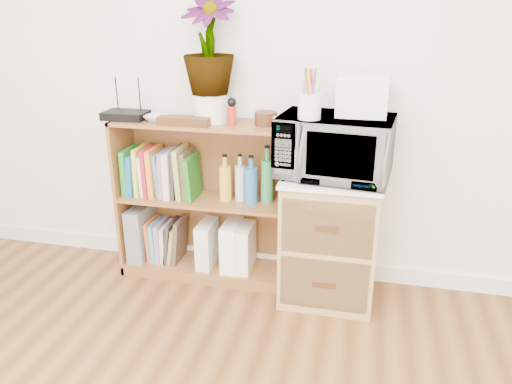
% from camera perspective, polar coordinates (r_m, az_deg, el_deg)
% --- Properties ---
extents(skirting_board, '(4.00, 0.02, 0.10)m').
position_cam_1_polar(skirting_board, '(3.16, 1.15, -7.86)').
color(skirting_board, white).
rests_on(skirting_board, ground).
extents(bookshelf, '(1.00, 0.30, 0.95)m').
position_cam_1_polar(bookshelf, '(2.94, -6.03, -1.08)').
color(bookshelf, brown).
rests_on(bookshelf, ground).
extents(wicker_unit, '(0.50, 0.45, 0.70)m').
position_cam_1_polar(wicker_unit, '(2.79, 8.38, -5.31)').
color(wicker_unit, '#9E7542').
rests_on(wicker_unit, ground).
extents(microwave, '(0.61, 0.44, 0.32)m').
position_cam_1_polar(microwave, '(2.59, 8.97, 5.14)').
color(microwave, silver).
rests_on(microwave, wicker_unit).
extents(pen_cup, '(0.11, 0.11, 0.12)m').
position_cam_1_polar(pen_cup, '(2.47, 6.14, 9.71)').
color(pen_cup, white).
rests_on(pen_cup, microwave).
extents(small_appliance, '(0.25, 0.21, 0.20)m').
position_cam_1_polar(small_appliance, '(2.58, 12.03, 10.71)').
color(small_appliance, white).
rests_on(small_appliance, microwave).
extents(router, '(0.24, 0.16, 0.04)m').
position_cam_1_polar(router, '(2.95, -14.66, 8.51)').
color(router, black).
rests_on(router, bookshelf).
extents(white_bowl, '(0.13, 0.13, 0.03)m').
position_cam_1_polar(white_bowl, '(2.86, -11.32, 8.28)').
color(white_bowl, silver).
rests_on(white_bowl, bookshelf).
extents(plant_pot, '(0.18, 0.18, 0.15)m').
position_cam_1_polar(plant_pot, '(2.79, -5.20, 9.56)').
color(plant_pot, white).
rests_on(plant_pot, bookshelf).
extents(potted_plant, '(0.28, 0.28, 0.51)m').
position_cam_1_polar(potted_plant, '(2.74, -5.43, 16.36)').
color(potted_plant, '#306D2B').
rests_on(potted_plant, plant_pot).
extents(trinket_box, '(0.28, 0.07, 0.05)m').
position_cam_1_polar(trinket_box, '(2.73, -8.26, 8.00)').
color(trinket_box, '#3D2310').
rests_on(trinket_box, bookshelf).
extents(kokeshi_doll, '(0.05, 0.05, 0.10)m').
position_cam_1_polar(kokeshi_doll, '(2.70, -2.75, 8.68)').
color(kokeshi_doll, '#AB2815').
rests_on(kokeshi_doll, bookshelf).
extents(wooden_bowl, '(0.12, 0.12, 0.07)m').
position_cam_1_polar(wooden_bowl, '(2.71, 1.13, 8.40)').
color(wooden_bowl, '#3A1F10').
rests_on(wooden_bowl, bookshelf).
extents(paint_jars, '(0.12, 0.04, 0.06)m').
position_cam_1_polar(paint_jars, '(2.59, 3.03, 7.72)').
color(paint_jars, '#D4767D').
rests_on(paint_jars, bookshelf).
extents(file_box, '(0.10, 0.27, 0.33)m').
position_cam_1_polar(file_box, '(3.19, -12.92, -4.41)').
color(file_box, slate).
rests_on(file_box, bookshelf).
extents(magazine_holder_left, '(0.09, 0.22, 0.28)m').
position_cam_1_polar(magazine_holder_left, '(3.04, -5.60, -5.86)').
color(magazine_holder_left, white).
rests_on(magazine_holder_left, bookshelf).
extents(magazine_holder_mid, '(0.09, 0.23, 0.29)m').
position_cam_1_polar(magazine_holder_mid, '(3.00, -2.77, -6.06)').
color(magazine_holder_mid, white).
rests_on(magazine_holder_mid, bookshelf).
extents(magazine_holder_right, '(0.09, 0.22, 0.28)m').
position_cam_1_polar(magazine_holder_right, '(2.98, -1.25, -6.34)').
color(magazine_holder_right, white).
rests_on(magazine_holder_right, bookshelf).
extents(cookbooks, '(0.43, 0.20, 0.30)m').
position_cam_1_polar(cookbooks, '(2.98, -10.69, 2.21)').
color(cookbooks, '#217C22').
rests_on(cookbooks, bookshelf).
extents(liquor_bottles, '(0.31, 0.07, 0.32)m').
position_cam_1_polar(liquor_bottles, '(2.81, -0.96, 1.59)').
color(liquor_bottles, gold).
rests_on(liquor_bottles, bookshelf).
extents(lower_books, '(0.22, 0.19, 0.28)m').
position_cam_1_polar(lower_books, '(3.14, -10.16, -5.44)').
color(lower_books, '#DD5527').
rests_on(lower_books, bookshelf).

